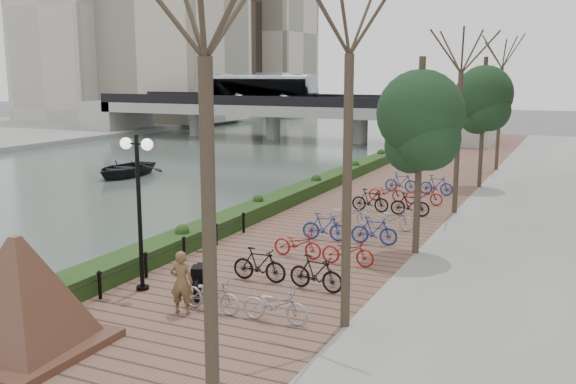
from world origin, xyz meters
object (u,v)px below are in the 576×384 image
Objects in this scene: motorcycle at (201,275)px; pedestrian at (182,282)px; boat at (124,168)px; granite_monument at (19,293)px; lamppost at (138,178)px.

pedestrian reaches higher than motorcycle.
granite_monument is at bearing -58.42° from boat.
boat is at bearing -63.29° from pedestrian.
boat is (-17.38, 19.24, -0.79)m from pedestrian.
lamppost is at bearing 173.02° from motorcycle.
granite_monument is 3.01× the size of motorcycle.
granite_monument is 1.13× the size of lamppost.
lamppost is at bearing 91.30° from granite_monument.
granite_monument is at bearing -130.62° from motorcycle.
granite_monument reaches higher than motorcycle.
boat is at bearing 130.14° from lamppost.
lamppost is 24.00m from boat.
lamppost is 0.88× the size of boat.
pedestrian is (1.94, 3.28, -0.48)m from granite_monument.
granite_monument is at bearing -88.70° from lamppost.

